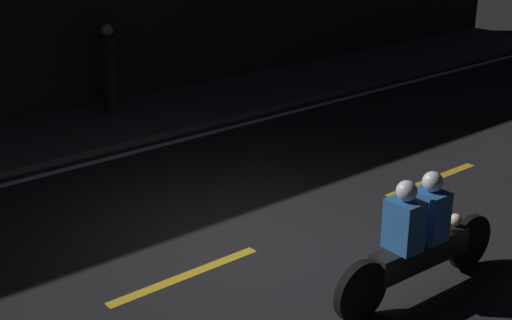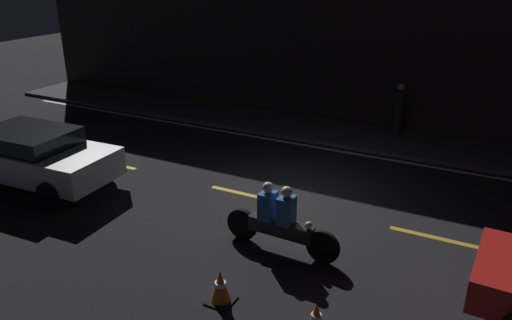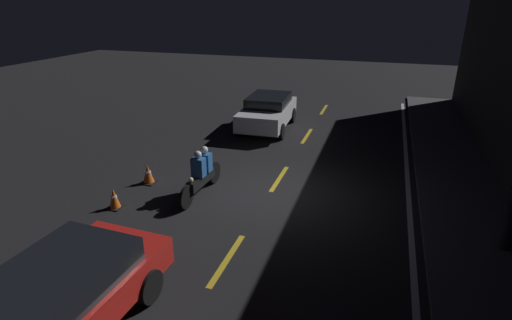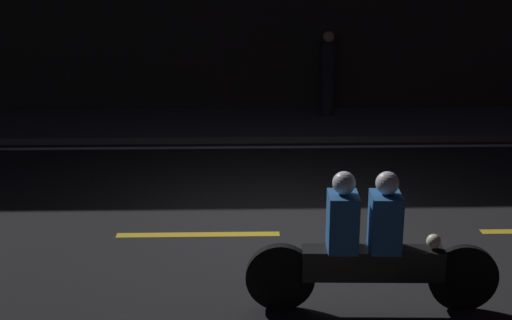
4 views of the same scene
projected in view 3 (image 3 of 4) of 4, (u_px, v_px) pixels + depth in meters
The scene contains 12 objects.
ground_plane at pixel (271, 192), 11.91m from camera, with size 56.00×56.00×0.00m, color black.
raised_curb at pixel (468, 219), 10.36m from camera, with size 28.00×2.36×0.12m.
lane_dash_a at pixel (324, 109), 20.72m from camera, with size 2.00×0.14×0.01m.
lane_dash_b at pixel (307, 136), 16.76m from camera, with size 2.00×0.14×0.01m.
lane_dash_c at pixel (279, 179), 12.79m from camera, with size 2.00×0.14×0.01m.
lane_dash_d at pixel (227, 259), 8.83m from camera, with size 2.00×0.14×0.01m.
lane_solid_kerb at pixel (410, 212), 10.79m from camera, with size 25.20×0.14×0.01m.
sedan_white at pixel (268, 111), 17.48m from camera, with size 4.17×2.12×1.44m.
taxi_red at pixel (52, 304), 6.50m from camera, with size 4.56×2.14×1.36m.
motorcycle at pixel (202, 173), 11.58m from camera, with size 2.43×0.38×1.41m.
traffic_cone_near at pixel (148, 174), 12.41m from camera, with size 0.44×0.44×0.61m.
traffic_cone_mid at pixel (114, 199), 10.92m from camera, with size 0.39×0.39×0.58m.
Camera 3 is at (10.29, 2.88, 5.37)m, focal length 28.00 mm.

